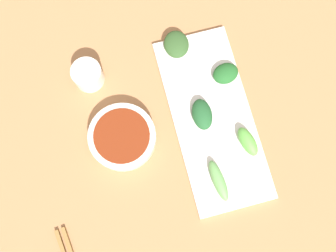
% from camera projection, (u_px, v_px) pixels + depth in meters
% --- Properties ---
extents(tabletop, '(2.10, 2.10, 0.02)m').
position_uv_depth(tabletop, '(175.00, 134.00, 0.88)').
color(tabletop, '#A57349').
rests_on(tabletop, ground).
extents(sauce_bowl, '(0.14, 0.14, 0.04)m').
position_uv_depth(sauce_bowl, '(122.00, 137.00, 0.85)').
color(sauce_bowl, silver).
rests_on(sauce_bowl, tabletop).
extents(serving_plate, '(0.17, 0.40, 0.01)m').
position_uv_depth(serving_plate, '(212.00, 118.00, 0.87)').
color(serving_plate, silver).
rests_on(serving_plate, tabletop).
extents(broccoli_leafy_0, '(0.05, 0.07, 0.03)m').
position_uv_depth(broccoli_leafy_0, '(202.00, 114.00, 0.85)').
color(broccoli_leafy_0, '#20542A').
rests_on(broccoli_leafy_0, serving_plate).
extents(broccoli_stalk_1, '(0.03, 0.09, 0.03)m').
position_uv_depth(broccoli_stalk_1, '(219.00, 181.00, 0.83)').
color(broccoli_stalk_1, '#64A155').
rests_on(broccoli_stalk_1, serving_plate).
extents(broccoli_leafy_2, '(0.07, 0.06, 0.03)m').
position_uv_depth(broccoli_leafy_2, '(226.00, 73.00, 0.87)').
color(broccoli_leafy_2, '#215B25').
rests_on(broccoli_leafy_2, serving_plate).
extents(broccoli_stalk_3, '(0.04, 0.07, 0.03)m').
position_uv_depth(broccoli_stalk_3, '(248.00, 142.00, 0.84)').
color(broccoli_stalk_3, '#5DAF45').
rests_on(broccoli_stalk_3, serving_plate).
extents(broccoli_leafy_4, '(0.06, 0.07, 0.02)m').
position_uv_depth(broccoli_leafy_4, '(176.00, 44.00, 0.89)').
color(broccoli_leafy_4, '#2F5125').
rests_on(broccoli_leafy_4, serving_plate).
extents(tea_cup, '(0.07, 0.07, 0.05)m').
position_uv_depth(tea_cup, '(88.00, 75.00, 0.87)').
color(tea_cup, silver).
rests_on(tea_cup, tabletop).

